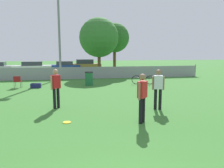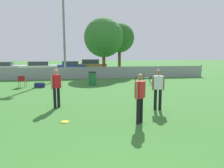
{
  "view_description": "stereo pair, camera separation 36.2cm",
  "coord_description": "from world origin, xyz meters",
  "px_view_note": "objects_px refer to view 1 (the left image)",
  "views": [
    {
      "loc": [
        -0.71,
        -2.17,
        2.48
      ],
      "look_at": [
        1.12,
        7.31,
        1.05
      ],
      "focal_mm": 35.0,
      "sensor_mm": 36.0,
      "label": 1
    },
    {
      "loc": [
        -0.35,
        -2.24,
        2.48
      ],
      "look_at": [
        1.12,
        7.31,
        1.05
      ],
      "focal_mm": 35.0,
      "sensor_mm": 36.0,
      "label": 2
    }
  ],
  "objects_px": {
    "light_pole": "(59,26)",
    "trash_bin": "(89,78)",
    "bicycle_sideline": "(143,80)",
    "parked_car_white": "(33,67)",
    "tree_far_right": "(115,38)",
    "parked_car_blue": "(65,66)",
    "player_defender_red": "(142,95)",
    "player_receiver_white": "(158,87)",
    "frisbee_disc": "(67,122)",
    "folding_chair_sideline": "(18,81)",
    "player_thrower_red": "(56,86)",
    "tree_near_pole": "(99,38)",
    "gear_bag_sideline": "(36,86)",
    "parked_car_tan": "(85,65)"
  },
  "relations": [
    {
      "from": "light_pole",
      "to": "trash_bin",
      "type": "relative_size",
      "value": 8.0
    },
    {
      "from": "bicycle_sideline",
      "to": "light_pole",
      "type": "bearing_deg",
      "value": 157.1
    },
    {
      "from": "trash_bin",
      "to": "parked_car_white",
      "type": "distance_m",
      "value": 13.22
    },
    {
      "from": "tree_far_right",
      "to": "parked_car_blue",
      "type": "bearing_deg",
      "value": 135.61
    },
    {
      "from": "parked_car_blue",
      "to": "player_defender_red",
      "type": "bearing_deg",
      "value": -81.84
    },
    {
      "from": "player_receiver_white",
      "to": "frisbee_disc",
      "type": "height_order",
      "value": "player_receiver_white"
    },
    {
      "from": "folding_chair_sideline",
      "to": "trash_bin",
      "type": "xyz_separation_m",
      "value": [
        4.96,
        0.22,
        0.02
      ]
    },
    {
      "from": "parked_car_white",
      "to": "player_thrower_red",
      "type": "bearing_deg",
      "value": -82.86
    },
    {
      "from": "player_thrower_red",
      "to": "bicycle_sideline",
      "type": "bearing_deg",
      "value": 4.25
    },
    {
      "from": "tree_far_right",
      "to": "trash_bin",
      "type": "bearing_deg",
      "value": -114.94
    },
    {
      "from": "tree_near_pole",
      "to": "tree_far_right",
      "type": "relative_size",
      "value": 1.05
    },
    {
      "from": "light_pole",
      "to": "bicycle_sideline",
      "type": "height_order",
      "value": "light_pole"
    },
    {
      "from": "tree_near_pole",
      "to": "parked_car_blue",
      "type": "distance_m",
      "value": 8.41
    },
    {
      "from": "light_pole",
      "to": "player_thrower_red",
      "type": "xyz_separation_m",
      "value": [
        0.24,
        -11.21,
        -3.82
      ]
    },
    {
      "from": "tree_near_pole",
      "to": "trash_bin",
      "type": "bearing_deg",
      "value": -104.73
    },
    {
      "from": "tree_near_pole",
      "to": "player_defender_red",
      "type": "relative_size",
      "value": 3.38
    },
    {
      "from": "light_pole",
      "to": "gear_bag_sideline",
      "type": "distance_m",
      "value": 7.15
    },
    {
      "from": "light_pole",
      "to": "folding_chair_sideline",
      "type": "height_order",
      "value": "light_pole"
    },
    {
      "from": "light_pole",
      "to": "gear_bag_sideline",
      "type": "height_order",
      "value": "light_pole"
    },
    {
      "from": "frisbee_disc",
      "to": "trash_bin",
      "type": "xyz_separation_m",
      "value": [
        1.53,
        8.56,
        0.5
      ]
    },
    {
      "from": "player_receiver_white",
      "to": "parked_car_blue",
      "type": "distance_m",
      "value": 20.78
    },
    {
      "from": "player_receiver_white",
      "to": "parked_car_tan",
      "type": "relative_size",
      "value": 0.41
    },
    {
      "from": "player_thrower_red",
      "to": "parked_car_tan",
      "type": "bearing_deg",
      "value": 41.49
    },
    {
      "from": "tree_far_right",
      "to": "gear_bag_sideline",
      "type": "xyz_separation_m",
      "value": [
        -7.21,
        -7.92,
        -3.82
      ]
    },
    {
      "from": "gear_bag_sideline",
      "to": "parked_car_white",
      "type": "distance_m",
      "value": 12.49
    },
    {
      "from": "tree_far_right",
      "to": "parked_car_white",
      "type": "distance_m",
      "value": 10.83
    },
    {
      "from": "parked_car_white",
      "to": "player_defender_red",
      "type": "bearing_deg",
      "value": -76.48
    },
    {
      "from": "tree_far_right",
      "to": "gear_bag_sideline",
      "type": "bearing_deg",
      "value": -132.32
    },
    {
      "from": "light_pole",
      "to": "player_defender_red",
      "type": "bearing_deg",
      "value": -76.57
    },
    {
      "from": "tree_far_right",
      "to": "parked_car_white",
      "type": "height_order",
      "value": "tree_far_right"
    },
    {
      "from": "tree_far_right",
      "to": "trash_bin",
      "type": "xyz_separation_m",
      "value": [
        -3.47,
        -7.47,
        -3.46
      ]
    },
    {
      "from": "player_receiver_white",
      "to": "player_thrower_red",
      "type": "bearing_deg",
      "value": -177.51
    },
    {
      "from": "player_thrower_red",
      "to": "folding_chair_sideline",
      "type": "height_order",
      "value": "player_thrower_red"
    },
    {
      "from": "folding_chair_sideline",
      "to": "bicycle_sideline",
      "type": "bearing_deg",
      "value": -179.08
    },
    {
      "from": "player_defender_red",
      "to": "parked_car_tan",
      "type": "bearing_deg",
      "value": 46.56
    },
    {
      "from": "tree_far_right",
      "to": "parked_car_tan",
      "type": "bearing_deg",
      "value": 117.73
    },
    {
      "from": "tree_far_right",
      "to": "player_thrower_red",
      "type": "height_order",
      "value": "tree_far_right"
    },
    {
      "from": "player_thrower_red",
      "to": "player_receiver_white",
      "type": "relative_size",
      "value": 1.0
    },
    {
      "from": "tree_near_pole",
      "to": "player_defender_red",
      "type": "height_order",
      "value": "tree_near_pole"
    },
    {
      "from": "light_pole",
      "to": "frisbee_disc",
      "type": "height_order",
      "value": "light_pole"
    },
    {
      "from": "frisbee_disc",
      "to": "folding_chair_sideline",
      "type": "relative_size",
      "value": 0.35
    },
    {
      "from": "tree_far_right",
      "to": "player_thrower_red",
      "type": "distance_m",
      "value": 15.24
    },
    {
      "from": "player_receiver_white",
      "to": "parked_car_blue",
      "type": "height_order",
      "value": "player_receiver_white"
    },
    {
      "from": "folding_chair_sideline",
      "to": "parked_car_blue",
      "type": "bearing_deg",
      "value": -101.62
    },
    {
      "from": "player_receiver_white",
      "to": "gear_bag_sideline",
      "type": "relative_size",
      "value": 2.53
    },
    {
      "from": "player_thrower_red",
      "to": "player_defender_red",
      "type": "distance_m",
      "value": 4.04
    },
    {
      "from": "trash_bin",
      "to": "parked_car_white",
      "type": "xyz_separation_m",
      "value": [
        -5.86,
        11.86,
        0.13
      ]
    },
    {
      "from": "folding_chair_sideline",
      "to": "tree_far_right",
      "type": "bearing_deg",
      "value": -136.55
    },
    {
      "from": "bicycle_sideline",
      "to": "parked_car_blue",
      "type": "bearing_deg",
      "value": 130.43
    },
    {
      "from": "player_thrower_red",
      "to": "frisbee_disc",
      "type": "bearing_deg",
      "value": -118.61
    }
  ]
}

